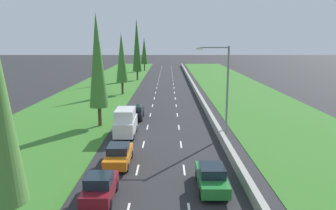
% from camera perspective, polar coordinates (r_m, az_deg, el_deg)
% --- Properties ---
extents(ground_plane, '(300.00, 300.00, 0.00)m').
position_cam_1_polar(ground_plane, '(62.34, -0.26, 2.64)').
color(ground_plane, '#28282B').
rests_on(ground_plane, ground).
extents(grass_verge_left, '(14.00, 140.00, 0.04)m').
position_cam_1_polar(grass_verge_left, '(63.71, -11.72, 2.61)').
color(grass_verge_left, '#387528').
rests_on(grass_verge_left, ground).
extents(grass_verge_right, '(14.00, 140.00, 0.04)m').
position_cam_1_polar(grass_verge_right, '(63.85, 12.74, 2.58)').
color(grass_verge_right, '#387528').
rests_on(grass_verge_right, ground).
extents(median_barrier, '(0.44, 120.00, 0.85)m').
position_cam_1_polar(median_barrier, '(62.49, 4.98, 3.01)').
color(median_barrier, '#9E9B93').
rests_on(median_barrier, ground).
extents(lane_markings, '(3.64, 116.00, 0.01)m').
position_cam_1_polar(lane_markings, '(62.34, -0.26, 2.65)').
color(lane_markings, white).
rests_on(lane_markings, ground).
extents(maroon_hatchback_left_lane, '(1.74, 3.90, 1.72)m').
position_cam_1_polar(maroon_hatchback_left_lane, '(20.40, -11.75, -14.06)').
color(maroon_hatchback_left_lane, maroon).
rests_on(maroon_hatchback_left_lane, ground).
extents(orange_sedan_left_lane, '(1.82, 4.50, 1.64)m').
position_cam_1_polar(orange_sedan_left_lane, '(25.53, -8.50, -8.68)').
color(orange_sedan_left_lane, orange).
rests_on(orange_sedan_left_lane, ground).
extents(white_van_left_lane, '(1.96, 4.90, 2.82)m').
position_cam_1_polar(white_van_left_lane, '(32.74, -7.28, -3.05)').
color(white_van_left_lane, white).
rests_on(white_van_left_lane, ground).
extents(green_sedan_right_lane, '(1.82, 4.50, 1.64)m').
position_cam_1_polar(green_sedan_right_lane, '(21.56, 7.96, -12.55)').
color(green_sedan_right_lane, '#237A33').
rests_on(green_sedan_right_lane, ground).
extents(black_sedan_left_lane, '(1.82, 4.50, 1.64)m').
position_cam_1_polar(black_sedan_left_lane, '(39.85, -5.51, -1.26)').
color(black_sedan_left_lane, black).
rests_on(black_sedan_left_lane, ground).
extents(poplar_tree_second, '(2.11, 2.11, 12.50)m').
position_cam_1_polar(poplar_tree_second, '(36.16, -12.16, 7.64)').
color(poplar_tree_second, '#4C3823').
rests_on(poplar_tree_second, ground).
extents(poplar_tree_third, '(2.07, 2.07, 10.84)m').
position_cam_1_polar(poplar_tree_third, '(57.53, -7.97, 8.28)').
color(poplar_tree_third, '#4C3823').
rests_on(poplar_tree_third, ground).
extents(poplar_tree_fourth, '(2.16, 2.16, 14.55)m').
position_cam_1_polar(poplar_tree_fourth, '(78.01, -5.30, 10.51)').
color(poplar_tree_fourth, '#4C3823').
rests_on(poplar_tree_fourth, ground).
extents(poplar_tree_fifth, '(2.06, 2.06, 10.29)m').
position_cam_1_polar(poplar_tree_fifth, '(101.54, -3.99, 9.53)').
color(poplar_tree_fifth, '#4C3823').
rests_on(poplar_tree_fifth, ground).
extents(street_light_mast, '(3.20, 0.28, 9.00)m').
position_cam_1_polar(street_light_mast, '(31.78, 10.14, 3.47)').
color(street_light_mast, gray).
rests_on(street_light_mast, ground).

